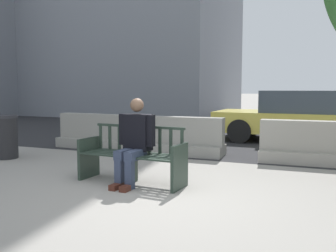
# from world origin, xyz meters

# --- Properties ---
(ground_plane) EXTENTS (200.00, 200.00, 0.00)m
(ground_plane) POSITION_xyz_m (0.00, 0.00, 0.00)
(ground_plane) COLOR gray
(street_asphalt) EXTENTS (120.00, 12.00, 0.01)m
(street_asphalt) POSITION_xyz_m (0.00, 8.70, 0.00)
(street_asphalt) COLOR #28282B
(street_asphalt) RESTS_ON ground
(street_bench) EXTENTS (1.72, 0.64, 0.88)m
(street_bench) POSITION_xyz_m (-0.71, 0.54, 0.40)
(street_bench) COLOR #28382D
(street_bench) RESTS_ON ground
(seated_person) EXTENTS (0.59, 0.74, 1.31)m
(seated_person) POSITION_xyz_m (-0.63, 0.47, 0.69)
(seated_person) COLOR black
(seated_person) RESTS_ON ground
(jersey_barrier_centre) EXTENTS (2.02, 0.74, 0.84)m
(jersey_barrier_centre) POSITION_xyz_m (-0.92, 3.16, 0.34)
(jersey_barrier_centre) COLOR gray
(jersey_barrier_centre) RESTS_ON ground
(jersey_barrier_left) EXTENTS (2.03, 0.78, 0.84)m
(jersey_barrier_left) POSITION_xyz_m (-3.12, 3.24, 0.34)
(jersey_barrier_left) COLOR gray
(jersey_barrier_left) RESTS_ON ground
(jersey_barrier_right) EXTENTS (2.02, 0.74, 0.84)m
(jersey_barrier_right) POSITION_xyz_m (1.86, 3.18, 0.34)
(jersey_barrier_right) COLOR #9E998E
(jersey_barrier_right) RESTS_ON ground
(car_taxi_near) EXTENTS (4.21, 1.99, 1.41)m
(car_taxi_near) POSITION_xyz_m (1.34, 6.22, 0.69)
(car_taxi_near) COLOR #DBC64C
(car_taxi_near) RESTS_ON ground
(trash_bin) EXTENTS (0.52, 0.52, 0.91)m
(trash_bin) POSITION_xyz_m (-4.12, 1.35, 0.46)
(trash_bin) COLOR #232326
(trash_bin) RESTS_ON ground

